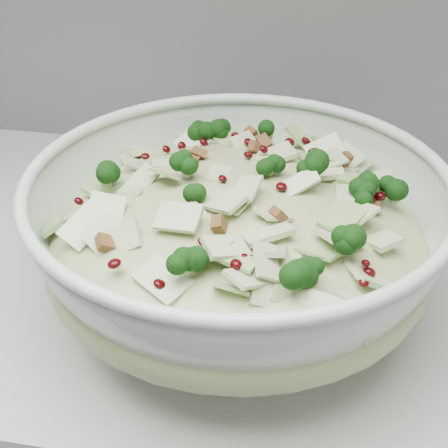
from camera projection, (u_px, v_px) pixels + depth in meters
name	position (u px, v px, depth m)	size (l,w,h in m)	color
counter	(16.00, 445.00, 1.05)	(3.60, 0.60, 0.90)	beige
mixing_bowl	(238.00, 242.00, 0.61)	(0.42, 0.42, 0.16)	silver
salad	(238.00, 220.00, 0.60)	(0.39, 0.39, 0.16)	tan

